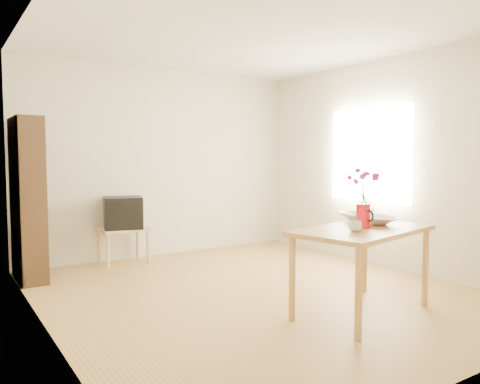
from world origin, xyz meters
TOP-DOWN VIEW (x-y plane):
  - room at (0.03, 0.00)m, footprint 4.50×4.50m
  - table at (0.40, -1.04)m, footprint 1.43×1.00m
  - tv_stand at (-0.70, 1.97)m, footprint 0.60×0.45m
  - bookshelf at (-1.85, 1.75)m, footprint 0.28×0.70m
  - pitcher at (0.43, -1.01)m, footprint 0.14×0.22m
  - flowers at (0.43, -1.01)m, footprint 0.24×0.24m
  - mug at (0.20, -1.14)m, footprint 0.15×0.15m
  - bowl at (0.72, -0.81)m, footprint 0.55×0.55m
  - teacup_a at (0.68, -0.81)m, footprint 0.09×0.09m
  - teacup_b at (0.76, -0.79)m, footprint 0.10×0.10m
  - television at (-0.70, 1.98)m, footprint 0.56×0.53m

SIDE VIEW (x-z plane):
  - tv_stand at x=-0.70m, z-range 0.16..0.62m
  - table at x=0.40m, z-range 0.28..1.03m
  - television at x=-0.70m, z-range 0.46..0.87m
  - mug at x=0.20m, z-range 0.75..0.84m
  - bookshelf at x=-1.85m, z-range -0.06..1.74m
  - pitcher at x=0.43m, z-range 0.74..0.95m
  - teacup_a at x=0.68m, z-range 0.89..0.96m
  - teacup_b at x=0.76m, z-range 0.89..0.97m
  - bowl at x=0.72m, z-range 0.75..1.19m
  - flowers at x=0.43m, z-range 0.95..1.29m
  - room at x=0.03m, z-range -0.95..3.55m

